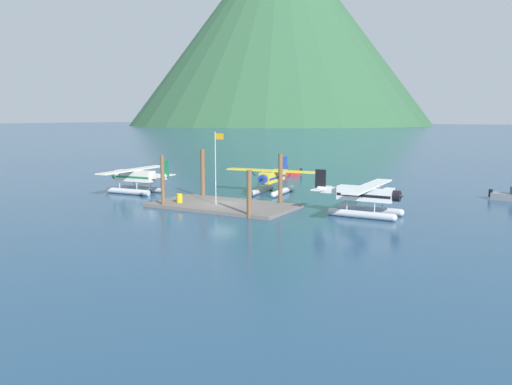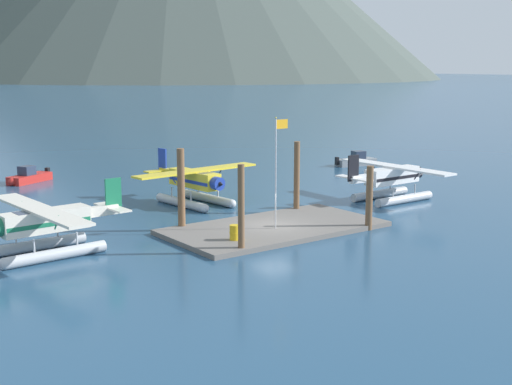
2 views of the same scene
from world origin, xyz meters
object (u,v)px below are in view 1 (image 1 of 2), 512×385
Objects in this scene: seaplane_white_stbd_fwd at (365,198)px; seaplane_yellow_bow_centre at (272,180)px; fuel_drum at (179,198)px; seaplane_cream_port_fwd at (135,179)px; flagpole at (216,160)px; boat_red_open_north at (285,172)px.

seaplane_yellow_bow_centre is at bearing 149.81° from seaplane_white_stbd_fwd.
fuel_drum is 10.52m from seaplane_cream_port_fwd.
flagpole reaches higher than seaplane_cream_port_fwd.
boat_red_open_north reaches higher than fuel_drum.
boat_red_open_north is at bearing 95.01° from fuel_drum.
seaplane_cream_port_fwd reaches higher than fuel_drum.
seaplane_yellow_bow_centre is (-13.00, 7.56, 0.00)m from seaplane_white_stbd_fwd.
flagpole is 0.66× the size of seaplane_white_stbd_fwd.
seaplane_yellow_bow_centre is 2.36× the size of boat_red_open_north.
boat_red_open_north is at bearing 73.72° from seaplane_cream_port_fwd.
fuel_drum is 0.08× the size of seaplane_yellow_bow_centre.
flagpole is 14.10m from seaplane_white_stbd_fwd.
seaplane_white_stbd_fwd is (26.81, -0.53, 0.00)m from seaplane_cream_port_fwd.
seaplane_yellow_bow_centre is at bearing -68.58° from boat_red_open_north.
seaplane_white_stbd_fwd reaches higher than fuel_drum.
fuel_drum is at bearing -24.12° from seaplane_cream_port_fwd.
seaplane_white_stbd_fwd is 2.35× the size of boat_red_open_north.
seaplane_cream_port_fwd is at bearing 155.88° from fuel_drum.
fuel_drum is 0.20× the size of boat_red_open_north.
flagpole is 14.08m from seaplane_cream_port_fwd.
flagpole reaches higher than boat_red_open_north.
flagpole is at bearing -14.44° from seaplane_cream_port_fwd.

